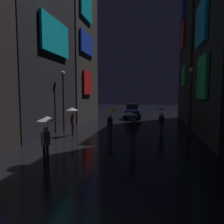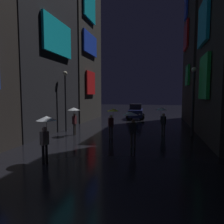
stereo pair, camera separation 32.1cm
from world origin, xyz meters
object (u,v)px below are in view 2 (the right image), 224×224
(pedestrian_near_crossing_yellow, at_px, (112,115))
(car_distant, at_px, (136,112))
(streetlamp_left_far, at_px, (65,94))
(pedestrian_midstreet_left_clear, at_px, (162,113))
(pedestrian_foreground_left_clear, at_px, (131,119))
(pedestrian_far_right_clear, at_px, (46,126))
(pedestrian_midstreet_centre_clear, at_px, (74,113))
(streetlamp_right_far, at_px, (193,93))

(pedestrian_near_crossing_yellow, xyz_separation_m, car_distant, (0.26, 11.85, -0.74))
(car_distant, xyz_separation_m, streetlamp_left_far, (-4.65, -10.21, 2.25))
(pedestrian_midstreet_left_clear, relative_size, pedestrian_foreground_left_clear, 1.00)
(pedestrian_far_right_clear, bearing_deg, pedestrian_midstreet_centre_clear, 102.59)
(pedestrian_midstreet_left_clear, bearing_deg, streetlamp_left_far, -178.13)
(pedestrian_midstreet_left_clear, bearing_deg, pedestrian_far_right_clear, -124.03)
(pedestrian_midstreet_centre_clear, height_order, car_distant, pedestrian_midstreet_centre_clear)
(car_distant, distance_m, streetlamp_right_far, 11.33)
(pedestrian_midstreet_centre_clear, distance_m, car_distant, 12.05)
(pedestrian_midstreet_left_clear, distance_m, pedestrian_foreground_left_clear, 4.53)
(car_distant, bearing_deg, streetlamp_right_far, -61.16)
(pedestrian_foreground_left_clear, height_order, car_distant, pedestrian_foreground_left_clear)
(streetlamp_left_far, bearing_deg, pedestrian_foreground_left_clear, -32.98)
(pedestrian_near_crossing_yellow, height_order, streetlamp_right_far, streetlamp_right_far)
(pedestrian_near_crossing_yellow, height_order, pedestrian_midstreet_centre_clear, same)
(pedestrian_near_crossing_yellow, height_order, pedestrian_far_right_clear, same)
(pedestrian_midstreet_left_clear, xyz_separation_m, pedestrian_midstreet_centre_clear, (-6.45, -1.61, 0.00))
(pedestrian_midstreet_centre_clear, relative_size, car_distant, 0.50)
(car_distant, height_order, streetlamp_right_far, streetlamp_right_far)
(pedestrian_midstreet_left_clear, height_order, streetlamp_left_far, streetlamp_left_far)
(pedestrian_foreground_left_clear, xyz_separation_m, streetlamp_left_far, (-6.04, 3.92, 1.50))
(pedestrian_midstreet_centre_clear, xyz_separation_m, streetlamp_right_far, (8.65, 1.84, 1.55))
(pedestrian_near_crossing_yellow, xyz_separation_m, pedestrian_midstreet_centre_clear, (-3.04, 0.29, 0.00))
(pedestrian_far_right_clear, bearing_deg, pedestrian_near_crossing_yellow, 73.27)
(pedestrian_far_right_clear, bearing_deg, car_distant, 83.61)
(pedestrian_foreground_left_clear, bearing_deg, pedestrian_midstreet_left_clear, 67.20)
(streetlamp_left_far, distance_m, streetlamp_right_far, 10.01)
(pedestrian_midstreet_left_clear, height_order, pedestrian_near_crossing_yellow, same)
(pedestrian_foreground_left_clear, height_order, streetlamp_left_far, streetlamp_left_far)
(pedestrian_near_crossing_yellow, xyz_separation_m, pedestrian_far_right_clear, (-1.71, -5.69, 0.00))
(pedestrian_foreground_left_clear, relative_size, streetlamp_right_far, 0.42)
(pedestrian_midstreet_left_clear, distance_m, pedestrian_near_crossing_yellow, 3.90)
(pedestrian_midstreet_centre_clear, bearing_deg, pedestrian_far_right_clear, -77.41)
(pedestrian_near_crossing_yellow, xyz_separation_m, streetlamp_left_far, (-4.39, 1.64, 1.50))
(pedestrian_midstreet_left_clear, xyz_separation_m, pedestrian_foreground_left_clear, (-1.76, -4.18, 0.00))
(pedestrian_midstreet_centre_clear, xyz_separation_m, pedestrian_foreground_left_clear, (4.70, -2.57, 0.00))
(car_distant, bearing_deg, pedestrian_foreground_left_clear, -84.35)
(pedestrian_midstreet_left_clear, bearing_deg, streetlamp_right_far, 6.11)
(pedestrian_far_right_clear, relative_size, pedestrian_foreground_left_clear, 1.00)
(pedestrian_near_crossing_yellow, distance_m, car_distant, 11.88)
(pedestrian_near_crossing_yellow, distance_m, streetlamp_left_far, 4.92)
(pedestrian_midstreet_left_clear, distance_m, pedestrian_midstreet_centre_clear, 6.65)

